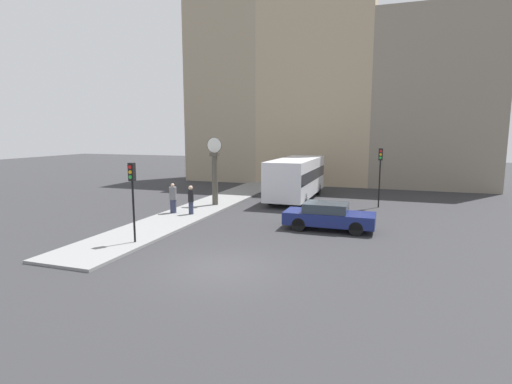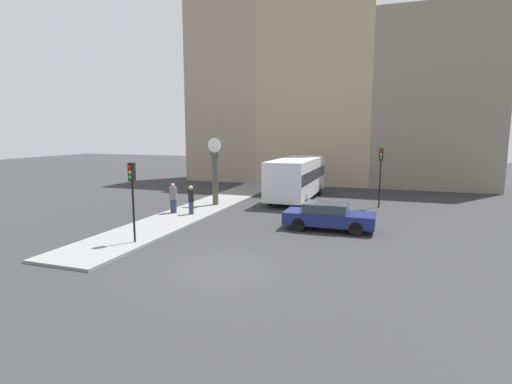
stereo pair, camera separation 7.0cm
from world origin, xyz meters
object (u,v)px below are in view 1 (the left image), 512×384
at_px(sedan_car, 328,216).
at_px(pedestrian_grey_jacket, 173,198).
at_px(street_clock, 215,173).
at_px(pedestrian_black_jacket, 191,200).
at_px(bus_distant, 296,176).
at_px(traffic_light_near, 132,185).
at_px(traffic_light_far, 380,165).

xyz_separation_m(sedan_car, pedestrian_grey_jacket, (-9.16, 0.69, 0.28)).
bearing_deg(street_clock, pedestrian_black_jacket, -90.59).
xyz_separation_m(pedestrian_black_jacket, pedestrian_grey_jacket, (-1.17, 0.01, 0.01)).
relative_size(bus_distant, traffic_light_near, 2.49).
bearing_deg(pedestrian_black_jacket, traffic_light_far, 31.88).
relative_size(sedan_car, bus_distant, 0.52).
relative_size(street_clock, pedestrian_grey_jacket, 2.51).
bearing_deg(traffic_light_far, sedan_car, -107.15).
xyz_separation_m(bus_distant, traffic_light_near, (-3.89, -13.75, 0.91)).
distance_m(street_clock, pedestrian_grey_jacket, 3.67).
xyz_separation_m(sedan_car, pedestrian_black_jacket, (-7.99, 0.69, 0.27)).
xyz_separation_m(traffic_light_near, street_clock, (-0.47, 9.31, -0.37)).
bearing_deg(traffic_light_near, sedan_car, 35.66).
height_order(traffic_light_far, street_clock, street_clock).
xyz_separation_m(traffic_light_far, pedestrian_black_jacket, (-10.14, -6.31, -1.75)).
height_order(traffic_light_near, pedestrian_black_jacket, traffic_light_near).
height_order(street_clock, pedestrian_grey_jacket, street_clock).
relative_size(traffic_light_near, street_clock, 0.78).
bearing_deg(street_clock, sedan_car, -26.36).
bearing_deg(pedestrian_black_jacket, traffic_light_near, -85.24).
distance_m(street_clock, pedestrian_black_jacket, 3.48).
xyz_separation_m(sedan_car, traffic_light_near, (-7.48, -5.37, 1.88)).
distance_m(traffic_light_near, traffic_light_far, 15.68).
relative_size(bus_distant, pedestrian_grey_jacket, 4.87).
bearing_deg(traffic_light_near, bus_distant, 74.21).
distance_m(bus_distant, street_clock, 6.25).
xyz_separation_m(traffic_light_near, pedestrian_grey_jacket, (-1.67, 6.06, -1.60)).
xyz_separation_m(bus_distant, pedestrian_black_jacket, (-4.39, -7.70, -0.70)).
bearing_deg(bus_distant, street_clock, -134.46).
bearing_deg(pedestrian_grey_jacket, bus_distant, 54.11).
height_order(sedan_car, bus_distant, bus_distant).
bearing_deg(traffic_light_near, pedestrian_grey_jacket, 105.43).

